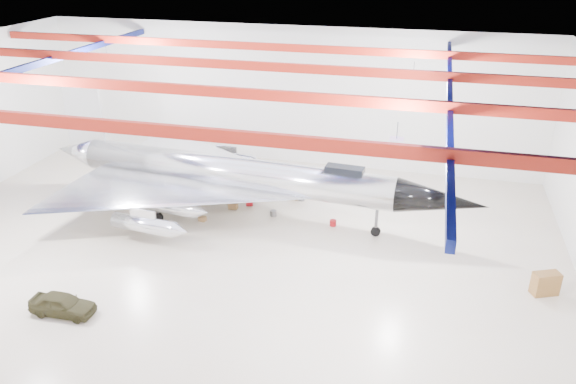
# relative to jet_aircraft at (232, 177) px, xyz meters

# --- Properties ---
(floor) EXTENTS (40.00, 40.00, 0.00)m
(floor) POSITION_rel_jet_aircraft_xyz_m (0.98, -4.60, -2.68)
(floor) COLOR #C4B39B
(floor) RESTS_ON ground
(wall_back) EXTENTS (40.00, 0.00, 40.00)m
(wall_back) POSITION_rel_jet_aircraft_xyz_m (0.98, 10.40, 2.82)
(wall_back) COLOR silver
(wall_back) RESTS_ON floor
(ceiling) EXTENTS (40.00, 40.00, 0.00)m
(ceiling) POSITION_rel_jet_aircraft_xyz_m (0.98, -4.60, 8.32)
(ceiling) COLOR #0A0F38
(ceiling) RESTS_ON wall_back
(ceiling_structure) EXTENTS (39.50, 29.50, 1.08)m
(ceiling_structure) POSITION_rel_jet_aircraft_xyz_m (0.98, -4.60, 7.65)
(ceiling_structure) COLOR maroon
(ceiling_structure) RESTS_ON ceiling
(jet_aircraft) EXTENTS (29.96, 18.35, 8.17)m
(jet_aircraft) POSITION_rel_jet_aircraft_xyz_m (0.00, 0.00, 0.00)
(jet_aircraft) COLOR silver
(jet_aircraft) RESTS_ON floor
(jeep) EXTENTS (3.32, 1.43, 1.12)m
(jeep) POSITION_rel_jet_aircraft_xyz_m (-4.41, -12.66, -2.12)
(jeep) COLOR #333019
(jeep) RESTS_ON floor
(desk) EXTENTS (1.52, 1.18, 1.25)m
(desk) POSITION_rel_jet_aircraft_xyz_m (18.91, -4.81, -2.05)
(desk) COLOR brown
(desk) RESTS_ON floor
(crate_ply) EXTENTS (0.50, 0.43, 0.31)m
(crate_ply) POSITION_rel_jet_aircraft_xyz_m (-1.62, -1.61, -2.52)
(crate_ply) COLOR olive
(crate_ply) RESTS_ON floor
(toolbox_red) EXTENTS (0.58, 0.51, 0.34)m
(toolbox_red) POSITION_rel_jet_aircraft_xyz_m (0.63, 1.44, -2.51)
(toolbox_red) COLOR maroon
(toolbox_red) RESTS_ON floor
(engine_drum) EXTENTS (0.50, 0.50, 0.38)m
(engine_drum) POSITION_rel_jet_aircraft_xyz_m (2.69, 0.29, -2.49)
(engine_drum) COLOR #59595B
(engine_drum) RESTS_ON floor
(parts_bin) EXTENTS (0.67, 0.57, 0.43)m
(parts_bin) POSITION_rel_jet_aircraft_xyz_m (3.36, 3.22, -2.46)
(parts_bin) COLOR olive
(parts_bin) RESTS_ON floor
(crate_small) EXTENTS (0.38, 0.32, 0.24)m
(crate_small) POSITION_rel_jet_aircraft_xyz_m (-6.61, 3.37, -2.56)
(crate_small) COLOR #59595B
(crate_small) RESTS_ON floor
(tool_chest) EXTENTS (0.51, 0.51, 0.38)m
(tool_chest) POSITION_rel_jet_aircraft_xyz_m (6.82, -0.09, -2.49)
(tool_chest) COLOR maroon
(tool_chest) RESTS_ON floor
(oil_barrel) EXTENTS (0.61, 0.49, 0.42)m
(oil_barrel) POSITION_rel_jet_aircraft_xyz_m (-0.29, 0.65, -2.47)
(oil_barrel) COLOR olive
(oil_barrel) RESTS_ON floor
(spares_box) EXTENTS (0.55, 0.55, 0.40)m
(spares_box) POSITION_rel_jet_aircraft_xyz_m (3.97, 3.14, -2.48)
(spares_box) COLOR #59595B
(spares_box) RESTS_ON floor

